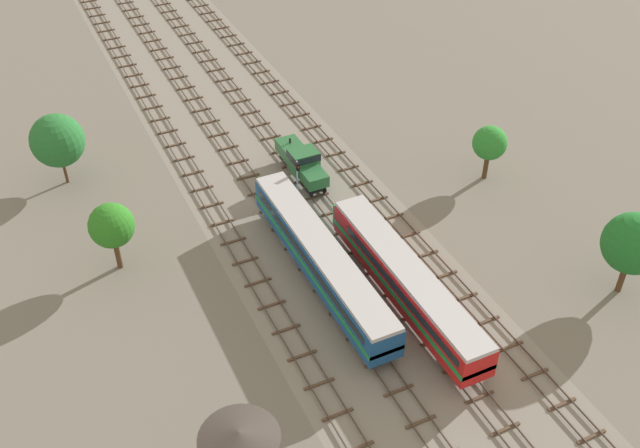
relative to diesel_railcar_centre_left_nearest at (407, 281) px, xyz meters
name	(u,v)px	position (x,y,z in m)	size (l,w,h in m)	color
ground_plane	(292,200)	(-2.45, 17.03, -2.60)	(480.00, 480.00, 0.00)	slate
ballast_bed	(292,200)	(-2.45, 17.03, -2.59)	(18.69, 176.00, 0.01)	gray
track_far_left	(217,213)	(-9.79, 18.03, -2.46)	(2.40, 126.00, 0.29)	#47382D
track_left	(265,200)	(-4.90, 18.03, -2.46)	(2.40, 126.00, 0.29)	#47382D
track_centre_left	(311,187)	(0.00, 18.03, -2.46)	(2.40, 126.00, 0.29)	#47382D
track_centre	(355,175)	(4.90, 18.03, -2.46)	(2.40, 126.00, 0.29)	#47382D
diesel_railcar_centre_left_nearest	(407,281)	(0.00, 0.00, 0.00)	(2.96, 20.50, 3.80)	red
passenger_coach_left_near	(321,258)	(-4.90, 5.41, 0.02)	(2.96, 22.00, 3.80)	#194C8C
shunter_loco_centre_left_mid	(302,161)	(0.00, 20.14, -0.59)	(2.74, 8.46, 3.10)	#286638
signal_post_nearest	(297,179)	(-2.45, 15.67, 0.77)	(0.28, 0.47, 5.29)	gray
lineside_tree_0	(634,244)	(16.90, -6.15, 2.44)	(5.04, 5.04, 7.57)	#4C331E
lineside_tree_2	(490,143)	(16.57, 12.29, 1.44)	(3.40, 3.40, 5.78)	#4C331E
lineside_tree_3	(112,226)	(-19.74, 14.54, 1.90)	(3.83, 3.83, 6.45)	#4C331E
lineside_tree_4	(57,141)	(-21.46, 29.52, 2.22)	(5.21, 5.21, 7.43)	#4C331E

